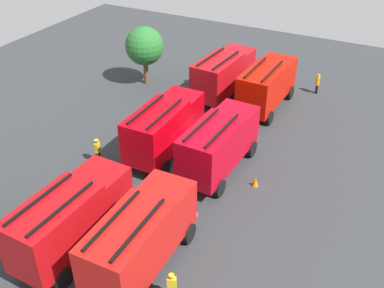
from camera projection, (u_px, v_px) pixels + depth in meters
name	position (u px, v px, depth m)	size (l,w,h in m)	color
ground_plane	(192.00, 161.00, 30.46)	(56.17, 56.17, 0.00)	#2D3033
fire_truck_0	(141.00, 236.00, 21.52)	(7.24, 2.86, 3.88)	#B61411
fire_truck_1	(219.00, 143.00, 28.44)	(7.28, 2.97, 3.88)	#B30516
fire_truck_2	(267.00, 84.00, 35.65)	(7.26, 2.91, 3.88)	#BA0F03
fire_truck_3	(71.00, 216.00, 22.67)	(7.27, 2.94, 3.88)	#A80C10
fire_truck_4	(164.00, 126.00, 30.15)	(7.22, 2.80, 3.88)	#B9030D
fire_truck_5	(224.00, 73.00, 37.42)	(7.35, 3.16, 3.88)	#A90D13
firefighter_0	(318.00, 83.00, 38.61)	(0.48, 0.41, 1.71)	black
firefighter_1	(172.00, 286.00, 20.58)	(0.39, 0.48, 1.65)	black
firefighter_2	(98.00, 150.00, 29.87)	(0.45, 0.30, 1.77)	black
firefighter_3	(197.00, 75.00, 40.11)	(0.30, 0.45, 1.65)	black
tree_3	(144.00, 46.00, 38.96)	(3.33, 3.33, 5.16)	brown
traffic_cone_0	(255.00, 182.00, 28.09)	(0.41, 0.41, 0.59)	#F2600C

